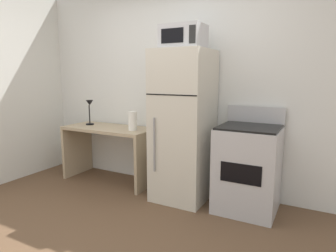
{
  "coord_description": "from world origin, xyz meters",
  "views": [
    {
      "loc": [
        1.57,
        -1.7,
        1.44
      ],
      "look_at": [
        0.08,
        1.1,
        0.89
      ],
      "focal_mm": 31.13,
      "sensor_mm": 36.0,
      "label": 1
    }
  ],
  "objects_px": {
    "desk": "(110,143)",
    "paper_towel_roll": "(133,121)",
    "desk_lamp": "(90,108)",
    "refrigerator": "(183,126)",
    "microwave": "(183,37)",
    "oven_range": "(248,168)"
  },
  "relations": [
    {
      "from": "desk",
      "to": "refrigerator",
      "type": "xyz_separation_m",
      "value": [
        1.13,
        -0.04,
        0.33
      ]
    },
    {
      "from": "microwave",
      "to": "oven_range",
      "type": "height_order",
      "value": "microwave"
    },
    {
      "from": "microwave",
      "to": "refrigerator",
      "type": "bearing_deg",
      "value": 90.31
    },
    {
      "from": "desk_lamp",
      "to": "refrigerator",
      "type": "xyz_separation_m",
      "value": [
        1.48,
        -0.06,
        -0.13
      ]
    },
    {
      "from": "oven_range",
      "to": "paper_towel_roll",
      "type": "bearing_deg",
      "value": -179.24
    },
    {
      "from": "desk_lamp",
      "to": "desk",
      "type": "bearing_deg",
      "value": -2.47
    },
    {
      "from": "desk_lamp",
      "to": "microwave",
      "type": "height_order",
      "value": "microwave"
    },
    {
      "from": "desk",
      "to": "refrigerator",
      "type": "height_order",
      "value": "refrigerator"
    },
    {
      "from": "microwave",
      "to": "oven_range",
      "type": "relative_size",
      "value": 0.42
    },
    {
      "from": "refrigerator",
      "to": "oven_range",
      "type": "height_order",
      "value": "refrigerator"
    },
    {
      "from": "desk",
      "to": "refrigerator",
      "type": "bearing_deg",
      "value": -2.19
    },
    {
      "from": "desk_lamp",
      "to": "oven_range",
      "type": "distance_m",
      "value": 2.29
    },
    {
      "from": "desk_lamp",
      "to": "refrigerator",
      "type": "bearing_deg",
      "value": -2.25
    },
    {
      "from": "desk",
      "to": "microwave",
      "type": "height_order",
      "value": "microwave"
    },
    {
      "from": "refrigerator",
      "to": "microwave",
      "type": "bearing_deg",
      "value": -89.69
    },
    {
      "from": "desk",
      "to": "paper_towel_roll",
      "type": "height_order",
      "value": "paper_towel_roll"
    },
    {
      "from": "desk",
      "to": "paper_towel_roll",
      "type": "xyz_separation_m",
      "value": [
        0.42,
        -0.04,
        0.34
      ]
    },
    {
      "from": "paper_towel_roll",
      "to": "microwave",
      "type": "height_order",
      "value": "microwave"
    },
    {
      "from": "desk",
      "to": "desk_lamp",
      "type": "xyz_separation_m",
      "value": [
        -0.35,
        0.02,
        0.46
      ]
    },
    {
      "from": "microwave",
      "to": "desk",
      "type": "bearing_deg",
      "value": 176.74
    },
    {
      "from": "desk",
      "to": "refrigerator",
      "type": "relative_size",
      "value": 0.73
    },
    {
      "from": "microwave",
      "to": "oven_range",
      "type": "xyz_separation_m",
      "value": [
        0.75,
        0.05,
        -1.39
      ]
    }
  ]
}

